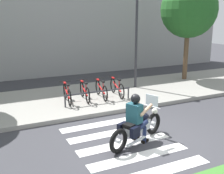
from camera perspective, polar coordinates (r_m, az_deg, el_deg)
name	(u,v)px	position (r m, az deg, el deg)	size (l,w,h in m)	color
ground_plane	(146,139)	(8.17, 7.17, -10.66)	(48.00, 48.00, 0.00)	#38383D
sidewalk	(90,97)	(11.90, -4.55, -2.07)	(24.00, 4.40, 0.15)	gray
crosswalk_stripe_0	(158,172)	(6.64, 9.53, -17.01)	(2.80, 0.40, 0.01)	white
crosswalk_stripe_1	(140,156)	(7.22, 5.78, -14.14)	(2.80, 0.40, 0.01)	white
crosswalk_stripe_2	(125,144)	(7.83, 2.67, -11.67)	(2.80, 0.40, 0.01)	white
crosswalk_stripe_3	(112,133)	(8.48, 0.07, -9.53)	(2.80, 0.40, 0.01)	white
crosswalk_stripe_4	(102,124)	(9.15, -2.13, -7.69)	(2.80, 0.40, 0.01)	white
motorcycle	(138,127)	(7.74, 5.37, -8.29)	(2.15, 1.03, 1.25)	black
rider	(136,115)	(7.55, 5.07, -5.87)	(0.75, 0.69, 1.45)	#1E4C59
bicycle_0	(67,94)	(10.91, -9.32, -1.37)	(0.48, 1.69, 0.79)	black
bicycle_1	(85,92)	(11.13, -5.71, -0.94)	(0.48, 1.64, 0.79)	black
bicycle_2	(101,90)	(11.39, -2.25, -0.54)	(0.48, 1.69, 0.78)	black
bicycle_3	(117,88)	(11.69, 1.04, -0.12)	(0.48, 1.71, 0.78)	black
bike_rack	(98,93)	(10.75, -2.86, -1.18)	(2.80, 0.07, 0.48)	#333338
street_lamp	(136,32)	(12.87, 5.09, 11.31)	(0.28, 0.28, 4.59)	#2D2D33
tree_near_rack	(189,10)	(15.14, 15.69, 15.20)	(2.90, 2.90, 5.25)	brown
building_backdrop	(53,6)	(16.86, -12.18, 16.14)	(24.00, 1.20, 8.07)	#969696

